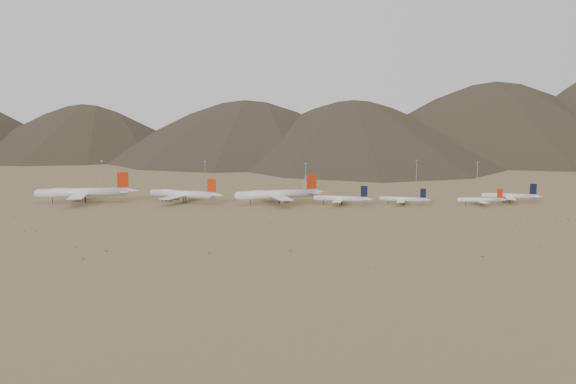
{
  "coord_description": "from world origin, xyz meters",
  "views": [
    {
      "loc": [
        34.69,
        -403.39,
        63.97
      ],
      "look_at": [
        15.48,
        30.0,
        8.41
      ],
      "focal_mm": 35.0,
      "sensor_mm": 36.0,
      "label": 1
    }
  ],
  "objects_px": {
    "widebody_centre": "(184,194)",
    "widebody_east": "(278,194)",
    "widebody_west": "(84,192)",
    "narrowbody_a": "(342,199)",
    "narrowbody_b": "(404,199)",
    "control_tower": "(308,183)"
  },
  "relations": [
    {
      "from": "narrowbody_a",
      "to": "narrowbody_b",
      "type": "distance_m",
      "value": 47.6
    },
    {
      "from": "widebody_west",
      "to": "widebody_centre",
      "type": "relative_size",
      "value": 1.23
    },
    {
      "from": "widebody_west",
      "to": "widebody_east",
      "type": "relative_size",
      "value": 1.11
    },
    {
      "from": "widebody_west",
      "to": "control_tower",
      "type": "relative_size",
      "value": 6.48
    },
    {
      "from": "widebody_east",
      "to": "control_tower",
      "type": "distance_m",
      "value": 98.55
    },
    {
      "from": "widebody_centre",
      "to": "control_tower",
      "type": "height_order",
      "value": "widebody_centre"
    },
    {
      "from": "widebody_centre",
      "to": "narrowbody_a",
      "type": "relative_size",
      "value": 1.39
    },
    {
      "from": "widebody_west",
      "to": "widebody_east",
      "type": "xyz_separation_m",
      "value": [
        151.93,
        0.58,
        -0.54
      ]
    },
    {
      "from": "narrowbody_a",
      "to": "control_tower",
      "type": "distance_m",
      "value": 104.42
    },
    {
      "from": "widebody_east",
      "to": "narrowbody_a",
      "type": "xyz_separation_m",
      "value": [
        49.47,
        -4.83,
        -2.62
      ]
    },
    {
      "from": "widebody_west",
      "to": "widebody_east",
      "type": "bearing_deg",
      "value": -12.68
    },
    {
      "from": "widebody_west",
      "to": "narrowbody_a",
      "type": "distance_m",
      "value": 201.47
    },
    {
      "from": "narrowbody_a",
      "to": "widebody_west",
      "type": "bearing_deg",
      "value": -169.39
    },
    {
      "from": "widebody_west",
      "to": "narrowbody_a",
      "type": "height_order",
      "value": "widebody_west"
    },
    {
      "from": "narrowbody_a",
      "to": "narrowbody_b",
      "type": "bearing_deg",
      "value": 17.06
    },
    {
      "from": "widebody_centre",
      "to": "widebody_east",
      "type": "xyz_separation_m",
      "value": [
        74.01,
        -3.16,
        0.86
      ]
    },
    {
      "from": "control_tower",
      "to": "widebody_west",
      "type": "bearing_deg",
      "value": -151.0
    },
    {
      "from": "widebody_west",
      "to": "control_tower",
      "type": "bearing_deg",
      "value": 16.1
    },
    {
      "from": "widebody_west",
      "to": "narrowbody_a",
      "type": "bearing_deg",
      "value": -14.11
    },
    {
      "from": "widebody_centre",
      "to": "widebody_east",
      "type": "relative_size",
      "value": 0.9
    },
    {
      "from": "widebody_east",
      "to": "narrowbody_b",
      "type": "height_order",
      "value": "widebody_east"
    },
    {
      "from": "widebody_west",
      "to": "narrowbody_b",
      "type": "bearing_deg",
      "value": -12.88
    }
  ]
}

